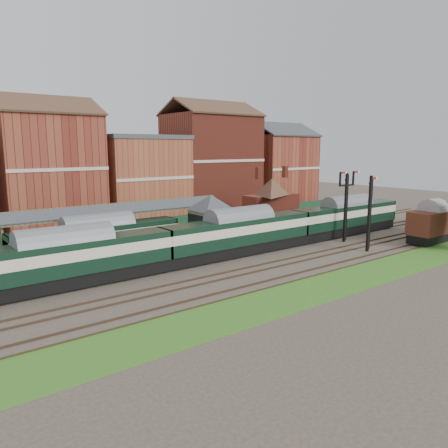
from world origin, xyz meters
TOP-DOWN VIEW (x-y plane):
  - ground at (0.00, 0.00)m, footprint 160.00×160.00m
  - grass_back at (0.00, 16.00)m, footprint 90.00×4.50m
  - grass_front at (0.00, -12.00)m, footprint 90.00×5.00m
  - fence at (0.00, 18.00)m, footprint 90.00×0.12m
  - platform at (-5.00, 9.75)m, footprint 55.00×3.40m
  - signal_box at (-3.00, 3.25)m, footprint 5.40×5.40m
  - brick_hut at (5.00, 3.25)m, footprint 3.20×2.64m
  - station_building at (12.00, 9.75)m, footprint 8.10×8.10m
  - canopy at (-11.00, 9.75)m, footprint 26.00×3.89m
  - semaphore_bracket at (12.04, -2.50)m, footprint 3.60×0.25m
  - semaphore_siding at (10.02, -7.00)m, footprint 1.23×0.25m
  - town_backdrop at (-0.18, 25.00)m, footprint 69.00×10.00m
  - dmu_train at (-1.78, 0.00)m, footprint 52.46×2.76m
  - platform_railcar at (-14.01, 6.50)m, footprint 16.30×2.57m
  - goods_van_b at (19.41, -9.00)m, footprint 6.49×2.81m

SIDE VIEW (x-z plane):
  - ground at x=0.00m, z-range 0.00..0.00m
  - grass_back at x=0.00m, z-range 0.00..0.06m
  - grass_front at x=0.00m, z-range 0.00..0.06m
  - platform at x=-5.00m, z-range 0.00..1.00m
  - fence at x=0.00m, z-range 0.00..1.50m
  - brick_hut at x=5.00m, z-range -0.28..2.67m
  - platform_railcar at x=-14.01m, z-range 0.33..4.09m
  - goods_van_b at x=19.41m, z-range 0.26..4.19m
  - dmu_train at x=-1.78m, z-range 0.35..4.38m
  - signal_box at x=-3.00m, z-range 0.19..6.19m
  - station_building at x=12.00m, z-range 1.01..6.91m
  - semaphore_siding at x=10.02m, z-range 0.16..8.16m
  - canopy at x=-11.00m, z-range 2.54..6.62m
  - semaphore_bracket at x=12.04m, z-range 0.54..8.72m
  - town_backdrop at x=-0.18m, z-range -1.00..15.00m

